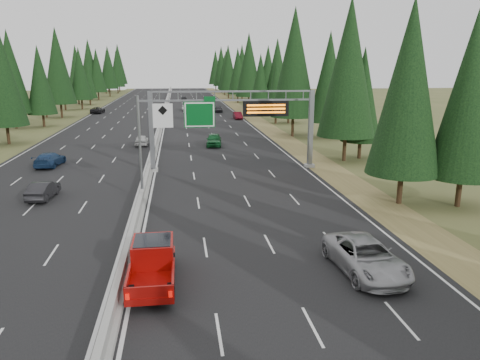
# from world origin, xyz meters

# --- Properties ---
(road) EXTENTS (32.00, 260.00, 0.08)m
(road) POSITION_xyz_m (0.00, 80.00, 0.04)
(road) COLOR black
(road) RESTS_ON ground
(shoulder_right) EXTENTS (3.60, 260.00, 0.06)m
(shoulder_right) POSITION_xyz_m (17.80, 80.00, 0.03)
(shoulder_right) COLOR olive
(shoulder_right) RESTS_ON ground
(shoulder_left) EXTENTS (3.60, 260.00, 0.06)m
(shoulder_left) POSITION_xyz_m (-17.80, 80.00, 0.03)
(shoulder_left) COLOR #485327
(shoulder_left) RESTS_ON ground
(median_barrier) EXTENTS (0.70, 260.00, 0.85)m
(median_barrier) POSITION_xyz_m (0.00, 80.00, 0.41)
(median_barrier) COLOR gray
(median_barrier) RESTS_ON road
(sign_gantry) EXTENTS (16.75, 0.98, 7.80)m
(sign_gantry) POSITION_xyz_m (8.92, 34.88, 5.27)
(sign_gantry) COLOR slate
(sign_gantry) RESTS_ON road
(hov_sign_pole) EXTENTS (2.80, 0.50, 8.00)m
(hov_sign_pole) POSITION_xyz_m (0.58, 24.97, 4.72)
(hov_sign_pole) COLOR slate
(hov_sign_pole) RESTS_ON road
(tree_row_right) EXTENTS (11.50, 240.98, 18.38)m
(tree_row_right) POSITION_xyz_m (21.73, 76.64, 9.12)
(tree_row_right) COLOR black
(tree_row_right) RESTS_ON ground
(tree_row_left) EXTENTS (11.25, 239.64, 18.70)m
(tree_row_left) POSITION_xyz_m (-22.04, 74.16, 9.26)
(tree_row_left) COLOR black
(tree_row_left) RESTS_ON ground
(silver_minivan) EXTENTS (3.14, 6.12, 1.65)m
(silver_minivan) POSITION_xyz_m (12.06, 10.09, 0.91)
(silver_minivan) COLOR #9D9DA1
(silver_minivan) RESTS_ON road
(red_pickup) EXTENTS (2.07, 5.80, 1.89)m
(red_pickup) POSITION_xyz_m (1.50, 10.64, 1.13)
(red_pickup) COLOR black
(red_pickup) RESTS_ON road
(car_ahead_green) EXTENTS (2.34, 4.84, 1.59)m
(car_ahead_green) POSITION_xyz_m (7.45, 49.31, 0.88)
(car_ahead_green) COLOR #145827
(car_ahead_green) RESTS_ON road
(car_ahead_dkred) EXTENTS (1.51, 4.20, 1.38)m
(car_ahead_dkred) POSITION_xyz_m (14.50, 80.00, 0.77)
(car_ahead_dkred) COLOR #580C17
(car_ahead_dkred) RESTS_ON road
(car_ahead_dkgrey) EXTENTS (2.04, 4.51, 1.28)m
(car_ahead_dkgrey) POSITION_xyz_m (11.96, 94.43, 0.72)
(car_ahead_dkgrey) COLOR black
(car_ahead_dkgrey) RESTS_ON road
(car_ahead_white) EXTENTS (3.01, 5.72, 1.54)m
(car_ahead_white) POSITION_xyz_m (5.31, 98.94, 0.85)
(car_ahead_white) COLOR white
(car_ahead_white) RESTS_ON road
(car_ahead_far) EXTENTS (1.68, 4.17, 1.42)m
(car_ahead_far) POSITION_xyz_m (4.82, 128.68, 0.79)
(car_ahead_far) COLOR black
(car_ahead_far) RESTS_ON road
(car_onc_near) EXTENTS (1.77, 4.29, 1.38)m
(car_onc_near) POSITION_xyz_m (-7.73, 26.29, 0.77)
(car_onc_near) COLOR black
(car_onc_near) RESTS_ON road
(car_onc_blue) EXTENTS (2.53, 5.18, 1.45)m
(car_onc_blue) POSITION_xyz_m (-10.39, 38.89, 0.81)
(car_onc_blue) COLOR navy
(car_onc_blue) RESTS_ON road
(car_onc_white) EXTENTS (1.63, 4.02, 1.37)m
(car_onc_white) POSITION_xyz_m (-1.88, 50.92, 0.76)
(car_onc_white) COLOR silver
(car_onc_white) RESTS_ON road
(car_onc_far) EXTENTS (2.74, 5.23, 1.41)m
(car_onc_far) POSITION_xyz_m (-14.50, 95.48, 0.78)
(car_onc_far) COLOR black
(car_onc_far) RESTS_ON road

